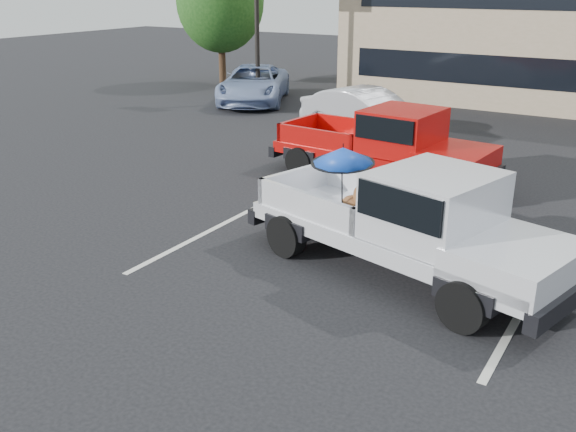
% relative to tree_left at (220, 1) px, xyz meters
% --- Properties ---
extents(ground, '(90.00, 90.00, 0.00)m').
position_rel_tree_left_xyz_m(ground, '(14.00, -17.00, -3.73)').
color(ground, black).
rests_on(ground, ground).
extents(stripe_left, '(0.12, 5.00, 0.01)m').
position_rel_tree_left_xyz_m(stripe_left, '(11.00, -15.00, -3.73)').
color(stripe_left, silver).
rests_on(stripe_left, ground).
extents(stripe_right, '(0.12, 5.00, 0.01)m').
position_rel_tree_left_xyz_m(stripe_right, '(17.00, -15.00, -3.73)').
color(stripe_right, silver).
rests_on(stripe_right, ground).
extents(tree_left, '(3.96, 3.96, 6.02)m').
position_rel_tree_left_xyz_m(tree_left, '(0.00, 0.00, 0.00)').
color(tree_left, '#332114').
rests_on(tree_left, ground).
extents(silver_pickup, '(6.00, 3.38, 2.06)m').
position_rel_tree_left_xyz_m(silver_pickup, '(15.25, -15.09, -2.68)').
color(silver_pickup, black).
rests_on(silver_pickup, ground).
extents(red_pickup, '(5.66, 2.43, 1.82)m').
position_rel_tree_left_xyz_m(red_pickup, '(12.84, -10.28, -2.74)').
color(red_pickup, black).
rests_on(red_pickup, ground).
extents(silver_sedan, '(4.77, 2.77, 1.49)m').
position_rel_tree_left_xyz_m(silver_sedan, '(10.26, -6.22, -2.99)').
color(silver_sedan, '#ABACB2').
rests_on(silver_sedan, ground).
extents(blue_suv, '(4.44, 5.75, 1.45)m').
position_rel_tree_left_xyz_m(blue_suv, '(3.86, -3.08, -3.01)').
color(blue_suv, '#8196C1').
rests_on(blue_suv, ground).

